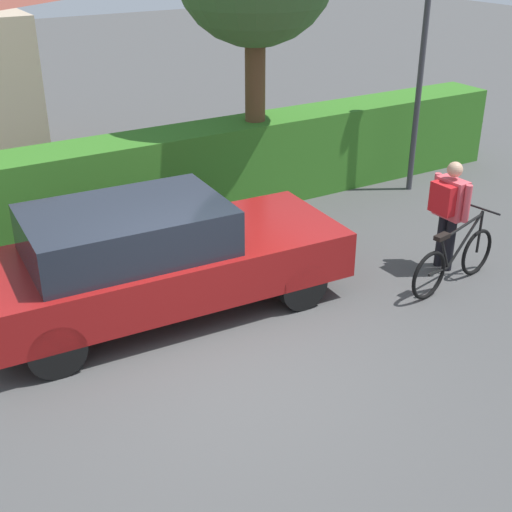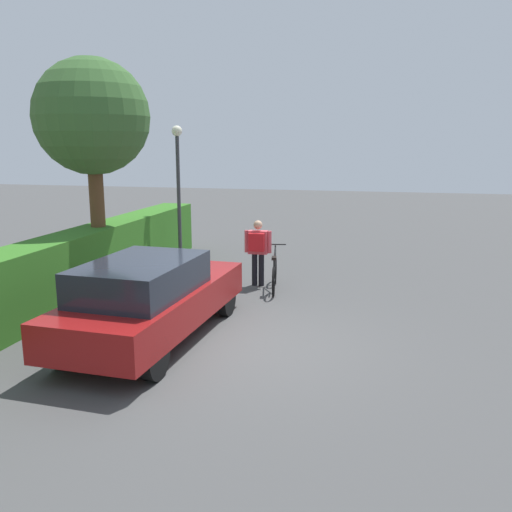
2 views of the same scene
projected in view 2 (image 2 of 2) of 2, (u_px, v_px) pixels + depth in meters
The scene contains 7 objects.
ground_plane at pixel (243, 345), 8.98m from camera, with size 60.00×60.00×0.00m, color #464646.
hedge_row at pixel (20, 288), 9.79m from camera, with size 15.54×0.90×1.42m, color #316E20.
parked_car_near at pixel (151, 297), 9.03m from camera, with size 4.55×1.91×1.45m.
bicycle at pixel (274, 274), 12.27m from camera, with size 1.69×0.50×0.97m.
person_rider at pixel (258, 247), 12.50m from camera, with size 0.35×0.64×1.54m.
street_lamp at pixel (178, 175), 14.45m from camera, with size 0.28×0.28×3.74m.
tree_kerbside at pixel (92, 119), 11.81m from camera, with size 2.53×2.53×5.12m.
Camera 2 is at (-8.21, -2.17, 3.29)m, focal length 37.93 mm.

